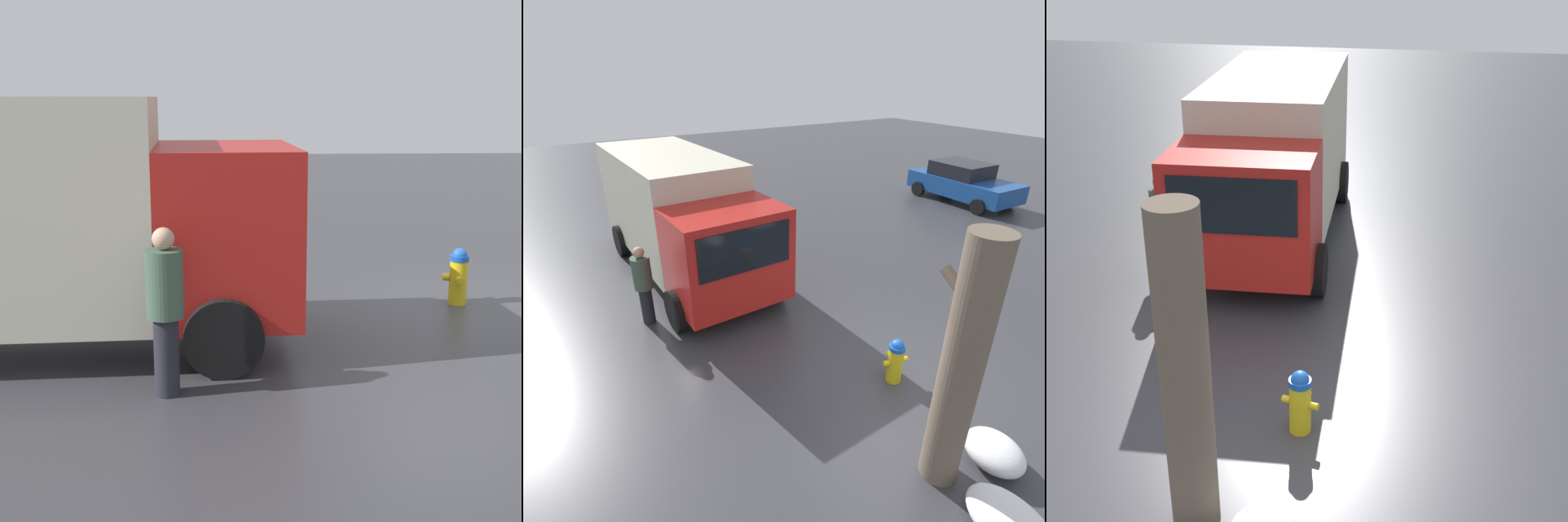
# 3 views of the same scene
# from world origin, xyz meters

# --- Properties ---
(ground_plane) EXTENTS (60.00, 60.00, 0.00)m
(ground_plane) POSITION_xyz_m (0.00, 0.00, 0.00)
(ground_plane) COLOR #38383D
(fire_hydrant) EXTENTS (0.38, 0.47, 0.86)m
(fire_hydrant) POSITION_xyz_m (0.00, -0.00, 0.44)
(fire_hydrant) COLOR yellow
(fire_hydrant) RESTS_ON ground_plane
(delivery_truck) EXTENTS (6.87, 2.87, 3.05)m
(delivery_truck) POSITION_xyz_m (6.16, 1.67, 1.66)
(delivery_truck) COLOR red
(delivery_truck) RESTS_ON ground_plane
(pedestrian) EXTENTS (0.39, 0.39, 1.78)m
(pedestrian) POSITION_xyz_m (4.11, 3.22, 0.97)
(pedestrian) COLOR #23232D
(pedestrian) RESTS_ON ground_plane
(parked_car) EXTENTS (4.35, 2.16, 1.56)m
(parked_car) POSITION_xyz_m (6.40, -10.21, 0.79)
(parked_car) COLOR #194793
(parked_car) RESTS_ON ground_plane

